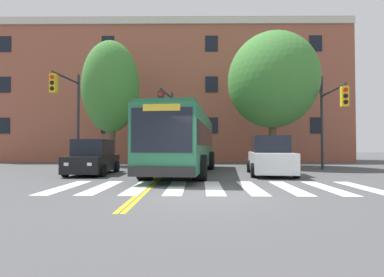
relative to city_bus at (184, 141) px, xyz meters
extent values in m
plane|color=#4C4C4F|center=(0.76, -7.19, -1.68)|extent=(120.00, 120.00, 0.00)
cube|color=white|center=(-3.92, -5.47, -1.67)|extent=(0.63, 3.56, 0.01)
cube|color=white|center=(-2.64, -5.49, -1.67)|extent=(0.63, 3.56, 0.01)
cube|color=white|center=(-1.36, -5.50, -1.67)|extent=(0.63, 3.56, 0.01)
cube|color=white|center=(-0.08, -5.52, -1.67)|extent=(0.63, 3.56, 0.01)
cube|color=white|center=(1.20, -5.54, -1.67)|extent=(0.63, 3.56, 0.01)
cube|color=white|center=(2.48, -5.55, -1.67)|extent=(0.63, 3.56, 0.01)
cube|color=white|center=(3.75, -5.57, -1.67)|extent=(0.63, 3.56, 0.01)
cube|color=white|center=(5.03, -5.59, -1.67)|extent=(0.63, 3.56, 0.01)
cube|color=white|center=(6.31, -5.61, -1.67)|extent=(0.63, 3.56, 0.01)
cube|color=gold|center=(-1.13, 8.46, -1.68)|extent=(0.12, 36.00, 0.01)
cube|color=gold|center=(-0.97, 8.46, -1.68)|extent=(0.12, 36.00, 0.01)
cube|color=#28704C|center=(0.00, -0.03, -0.01)|extent=(3.60, 11.08, 2.62)
cube|color=black|center=(1.20, -0.17, 0.25)|extent=(1.13, 9.95, 0.94)
cube|color=black|center=(-1.21, 0.10, 0.25)|extent=(1.13, 9.95, 0.94)
cube|color=black|center=(-0.60, -5.45, 0.30)|extent=(2.16, 0.26, 1.57)
cube|color=yellow|center=(-0.60, -5.45, 1.09)|extent=(1.32, 0.18, 0.24)
cube|color=#232326|center=(-0.61, -5.48, -1.14)|extent=(2.36, 0.36, 0.36)
cube|color=#246444|center=(0.00, -0.03, 1.38)|extent=(3.40, 10.63, 0.16)
cylinder|color=black|center=(0.77, -3.51, -1.14)|extent=(0.67, 1.13, 1.07)
cylinder|color=black|center=(-1.52, -3.26, -1.14)|extent=(0.67, 1.13, 1.07)
cylinder|color=black|center=(1.41, 2.28, -1.14)|extent=(0.67, 1.13, 1.07)
cylinder|color=black|center=(-0.88, 2.53, -1.14)|extent=(0.67, 1.13, 1.07)
cylinder|color=black|center=(1.53, 3.37, -1.14)|extent=(0.67, 1.13, 1.07)
cylinder|color=black|center=(-0.75, 3.62, -1.14)|extent=(0.67, 1.13, 1.07)
cube|color=black|center=(-4.58, -0.73, -1.13)|extent=(1.74, 4.05, 0.77)
cube|color=black|center=(-4.58, -0.69, -0.33)|extent=(1.55, 2.24, 0.82)
cube|color=white|center=(-4.05, -2.76, -1.05)|extent=(0.20, 0.04, 0.14)
cube|color=white|center=(-5.06, -2.77, -1.05)|extent=(0.20, 0.04, 0.14)
cylinder|color=black|center=(-3.69, -1.97, -1.38)|extent=(0.23, 0.60, 0.60)
cylinder|color=black|center=(-5.43, -1.99, -1.38)|extent=(0.23, 0.60, 0.60)
cylinder|color=black|center=(-3.72, 0.53, -1.38)|extent=(0.23, 0.60, 0.60)
cylinder|color=black|center=(-5.46, 0.51, -1.38)|extent=(0.23, 0.60, 0.60)
cube|color=white|center=(4.30, -0.98, -1.03)|extent=(2.33, 4.65, 0.93)
cube|color=black|center=(4.31, -0.85, -0.16)|extent=(1.89, 2.32, 0.82)
cube|color=white|center=(4.59, -3.29, -0.94)|extent=(0.20, 0.06, 0.14)
cube|color=white|center=(3.49, -3.16, -0.94)|extent=(0.20, 0.06, 0.14)
cylinder|color=black|center=(5.07, -2.47, -1.35)|extent=(0.29, 0.68, 0.66)
cylinder|color=black|center=(3.20, -2.25, -1.35)|extent=(0.29, 0.68, 0.66)
cylinder|color=black|center=(5.39, 0.28, -1.35)|extent=(0.29, 0.68, 0.66)
cylinder|color=black|center=(3.52, 0.50, -1.35)|extent=(0.29, 0.68, 0.66)
cylinder|color=#28282D|center=(8.38, 2.59, 0.73)|extent=(0.16, 0.16, 4.82)
cylinder|color=#28282D|center=(8.17, 0.71, 2.81)|extent=(0.54, 3.78, 0.11)
cube|color=yellow|center=(7.97, -1.03, 2.21)|extent=(0.37, 0.32, 1.00)
cylinder|color=red|center=(7.96, -1.18, 2.51)|extent=(0.22, 0.05, 0.22)
cylinder|color=black|center=(7.96, -1.18, 2.21)|extent=(0.22, 0.05, 0.22)
cylinder|color=black|center=(7.96, -1.18, 1.91)|extent=(0.22, 0.05, 0.22)
cylinder|color=#28282D|center=(-6.74, 2.81, 1.28)|extent=(0.16, 0.16, 5.91)
cylinder|color=#28282D|center=(-6.84, 1.29, 3.68)|extent=(0.32, 3.05, 0.11)
cube|color=yellow|center=(-6.94, -0.09, 3.08)|extent=(0.36, 0.30, 1.00)
cylinder|color=red|center=(-6.95, -0.24, 3.38)|extent=(0.22, 0.05, 0.22)
cylinder|color=black|center=(-6.95, -0.24, 3.08)|extent=(0.22, 0.05, 0.22)
cylinder|color=black|center=(-6.95, -0.24, 2.78)|extent=(0.22, 0.05, 0.22)
cylinder|color=#28282D|center=(-0.97, 4.29, 0.84)|extent=(0.16, 0.16, 5.03)
cylinder|color=#28282D|center=(-1.17, 2.59, 2.97)|extent=(0.50, 3.41, 0.11)
cube|color=#28282D|center=(-1.35, 1.04, 2.37)|extent=(0.37, 0.32, 1.00)
cylinder|color=red|center=(-1.37, 0.89, 2.67)|extent=(0.22, 0.06, 0.22)
cylinder|color=black|center=(-1.37, 0.89, 2.37)|extent=(0.22, 0.06, 0.22)
cylinder|color=black|center=(-1.37, 0.89, 2.07)|extent=(0.22, 0.06, 0.22)
cylinder|color=brown|center=(5.85, 4.47, -0.10)|extent=(0.50, 0.50, 3.15)
ellipsoid|color=#428438|center=(5.85, 4.47, 4.23)|extent=(8.03, 8.33, 6.49)
cylinder|color=brown|center=(-5.60, 6.03, -0.21)|extent=(0.71, 0.71, 2.94)
ellipsoid|color=#428438|center=(-5.60, 6.03, 4.14)|extent=(5.11, 4.73, 6.76)
cube|color=#9E5642|center=(-2.52, 13.68, 4.78)|extent=(34.33, 6.68, 12.92)
cube|color=beige|center=(-2.52, 10.26, 10.84)|extent=(34.33, 0.16, 0.60)
cube|color=black|center=(-16.25, 10.31, 1.55)|extent=(1.10, 0.06, 1.40)
cube|color=black|center=(-7.10, 10.31, 1.55)|extent=(1.10, 0.06, 1.40)
cube|color=black|center=(2.06, 10.31, 1.55)|extent=(1.10, 0.06, 1.40)
cube|color=black|center=(11.21, 10.31, 1.55)|extent=(1.10, 0.06, 1.40)
cube|color=black|center=(-16.25, 10.31, 5.17)|extent=(1.10, 0.06, 1.40)
cube|color=black|center=(-7.10, 10.31, 5.17)|extent=(1.10, 0.06, 1.40)
cube|color=black|center=(2.06, 10.31, 5.17)|extent=(1.10, 0.06, 1.40)
cube|color=black|center=(11.21, 10.31, 5.17)|extent=(1.10, 0.06, 1.40)
cube|color=black|center=(-16.25, 10.31, 8.79)|extent=(1.10, 0.06, 1.40)
cube|color=black|center=(-7.10, 10.31, 8.79)|extent=(1.10, 0.06, 1.40)
cube|color=black|center=(2.06, 10.31, 8.79)|extent=(1.10, 0.06, 1.40)
cube|color=black|center=(11.21, 10.31, 8.79)|extent=(1.10, 0.06, 1.40)
camera|label=1|loc=(0.54, -15.81, -0.26)|focal=28.00mm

